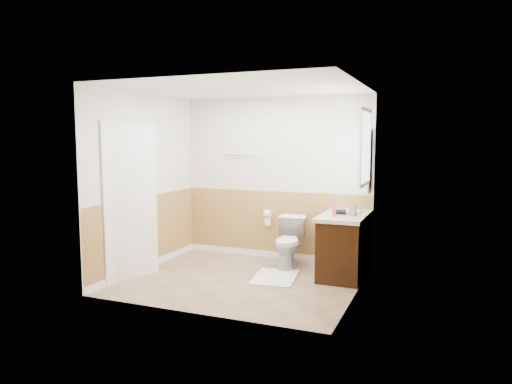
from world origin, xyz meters
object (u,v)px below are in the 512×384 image
at_px(lotion_bottle, 334,208).
at_px(soap_dispenser, 353,209).
at_px(vanity_cabinet, 345,246).
at_px(toilet, 289,242).
at_px(bath_mat, 275,277).

distance_m(lotion_bottle, soap_dispenser, 0.26).
height_order(vanity_cabinet, lotion_bottle, lotion_bottle).
bearing_deg(toilet, bath_mat, -97.86).
bearing_deg(bath_mat, toilet, 90.00).
xyz_separation_m(bath_mat, lotion_bottle, (0.73, 0.22, 0.95)).
relative_size(bath_mat, soap_dispenser, 4.27).
bearing_deg(soap_dispenser, toilet, 166.49).
height_order(toilet, vanity_cabinet, vanity_cabinet).
bearing_deg(vanity_cabinet, soap_dispenser, -46.50).
distance_m(bath_mat, vanity_cabinet, 1.04).
height_order(toilet, bath_mat, toilet).
relative_size(bath_mat, lotion_bottle, 3.64).
height_order(toilet, lotion_bottle, lotion_bottle).
height_order(bath_mat, lotion_bottle, lotion_bottle).
xyz_separation_m(toilet, bath_mat, (0.00, -0.59, -0.36)).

